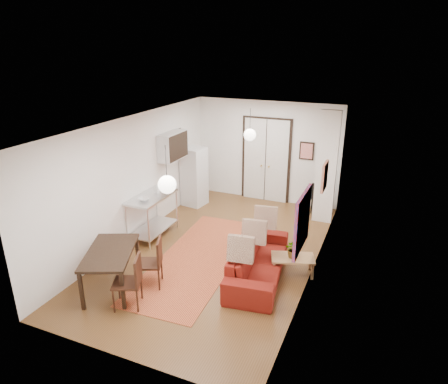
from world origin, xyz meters
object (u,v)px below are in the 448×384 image
at_px(sofa, 258,261).
at_px(fridge, 194,177).
at_px(kitchen_counter, 152,210).
at_px(dining_chair_far, 130,275).
at_px(black_side_chair, 320,193).
at_px(coffee_table, 293,259).
at_px(dining_chair_near, 151,257).
at_px(dining_table, 110,255).

bearing_deg(sofa, fridge, 36.81).
height_order(kitchen_counter, dining_chair_far, kitchen_counter).
distance_m(dining_chair_far, black_side_chair, 6.00).
relative_size(sofa, kitchen_counter, 1.76).
distance_m(coffee_table, dining_chair_near, 2.80).
bearing_deg(dining_chair_near, dining_table, -76.78).
xyz_separation_m(coffee_table, fridge, (-3.50, 2.55, 0.51)).
relative_size(coffee_table, dining_chair_far, 0.97).
height_order(sofa, black_side_chair, black_side_chair).
bearing_deg(kitchen_counter, dining_chair_near, -57.79).
bearing_deg(fridge, dining_chair_far, -68.90).
bearing_deg(black_side_chair, dining_chair_far, 61.15).
distance_m(fridge, dining_table, 4.40).
xyz_separation_m(sofa, coffee_table, (0.61, 0.35, -0.02)).
bearing_deg(fridge, dining_chair_near, -66.67).
bearing_deg(dining_chair_far, black_side_chair, 133.66).
bearing_deg(black_side_chair, dining_chair_near, 58.25).
height_order(sofa, dining_chair_far, dining_chair_far).
relative_size(sofa, dining_table, 1.45).
distance_m(sofa, fridge, 4.13).
bearing_deg(dining_chair_near, coffee_table, 95.95).
bearing_deg(coffee_table, dining_table, -148.94).
xyz_separation_m(dining_chair_far, black_side_chair, (2.32, 5.53, -0.06)).
distance_m(fridge, dining_chair_far, 4.76).
xyz_separation_m(fridge, black_side_chair, (3.40, 0.90, -0.32)).
relative_size(kitchen_counter, fridge, 0.81).
distance_m(coffee_table, dining_chair_far, 3.20).
bearing_deg(dining_chair_far, kitchen_counter, -179.77).
xyz_separation_m(dining_table, black_side_chair, (2.92, 5.28, -0.19)).
height_order(fridge, dining_chair_far, fridge).
height_order(fridge, dining_chair_near, fridge).
xyz_separation_m(dining_table, dining_chair_near, (0.60, 0.45, -0.14)).
bearing_deg(black_side_chair, coffee_table, 85.62).
distance_m(kitchen_counter, fridge, 2.21).
height_order(sofa, fridge, fridge).
relative_size(coffee_table, kitchen_counter, 0.71).
relative_size(coffee_table, dining_table, 0.58).
height_order(kitchen_counter, black_side_chair, kitchen_counter).
distance_m(coffee_table, fridge, 4.36).
relative_size(dining_chair_near, black_side_chair, 1.11).
distance_m(fridge, black_side_chair, 3.53).
bearing_deg(coffee_table, dining_chair_far, -139.47).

